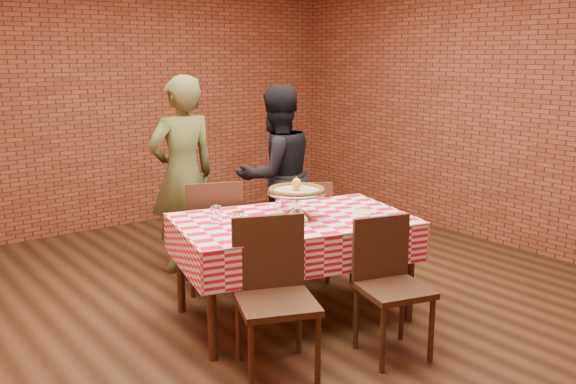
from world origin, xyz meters
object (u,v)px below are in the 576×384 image
at_px(table, 293,268).
at_px(chair_near_left, 277,300).
at_px(chair_far_right, 305,228).
at_px(pizza, 297,191).
at_px(pizza_stand, 296,205).
at_px(chair_near_right, 394,291).
at_px(water_glass_right, 216,215).
at_px(condiment_caddy, 283,199).
at_px(chair_far_left, 212,233).
at_px(diner_olive, 183,175).
at_px(water_glass_left, 238,221).
at_px(diner_black, 276,176).

xyz_separation_m(table, chair_near_left, (-0.59, -0.59, 0.10)).
bearing_deg(table, chair_far_right, 44.90).
relative_size(pizza, chair_far_right, 0.46).
relative_size(pizza_stand, chair_near_right, 0.49).
bearing_deg(water_glass_right, condiment_caddy, 7.69).
bearing_deg(pizza, chair_near_left, -136.26).
xyz_separation_m(table, pizza_stand, (0.02, -0.01, 0.48)).
height_order(pizza, chair_near_left, pizza).
bearing_deg(chair_near_right, table, 114.55).
relative_size(pizza_stand, condiment_caddy, 3.31).
height_order(chair_far_left, diner_olive, diner_olive).
relative_size(condiment_caddy, chair_near_left, 0.14).
relative_size(water_glass_left, chair_near_right, 0.14).
bearing_deg(table, water_glass_right, 159.10).
height_order(water_glass_left, diner_black, diner_black).
xyz_separation_m(chair_near_left, chair_far_left, (0.42, 1.48, -0.01)).
distance_m(chair_near_left, diner_black, 2.12).
height_order(table, chair_far_left, chair_far_left).
bearing_deg(table, chair_near_right, -81.26).
relative_size(chair_near_left, diner_black, 0.57).
bearing_deg(water_glass_left, chair_far_right, 29.69).
xyz_separation_m(table, condiment_caddy, (0.13, 0.29, 0.45)).
bearing_deg(chair_far_left, water_glass_right, 83.44).
xyz_separation_m(water_glass_left, chair_near_left, (-0.11, -0.58, -0.35)).
height_order(water_glass_left, diner_olive, diner_olive).
bearing_deg(pizza, pizza_stand, 63.43).
bearing_deg(pizza_stand, chair_far_right, 46.46).
xyz_separation_m(pizza_stand, diner_olive, (-0.15, 1.44, 0.01)).
bearing_deg(water_glass_right, pizza_stand, -21.39).
bearing_deg(pizza, water_glass_right, 158.61).
height_order(water_glass_right, condiment_caddy, condiment_caddy).
distance_m(pizza_stand, pizza, 0.10).
height_order(pizza, chair_near_right, pizza).
xyz_separation_m(pizza_stand, diner_black, (0.63, 1.11, -0.04)).
xyz_separation_m(table, diner_black, (0.65, 1.09, 0.44)).
bearing_deg(pizza, water_glass_left, -179.52).
relative_size(table, pizza_stand, 3.78).
relative_size(condiment_caddy, chair_far_right, 0.15).
bearing_deg(pizza_stand, chair_near_left, -136.26).
distance_m(pizza, diner_olive, 1.45).
bearing_deg(water_glass_left, table, 2.04).
xyz_separation_m(water_glass_right, chair_far_left, (0.36, 0.69, -0.36)).
bearing_deg(condiment_caddy, water_glass_left, -149.05).
relative_size(water_glass_right, condiment_caddy, 0.95).
bearing_deg(chair_near_right, diner_olive, 112.38).
xyz_separation_m(pizza_stand, chair_far_right, (0.58, 0.61, -0.42)).
bearing_deg(chair_far_right, condiment_caddy, 64.96).
distance_m(pizza_stand, diner_black, 1.28).
bearing_deg(chair_near_left, diner_olive, 99.70).
distance_m(pizza, condiment_caddy, 0.35).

